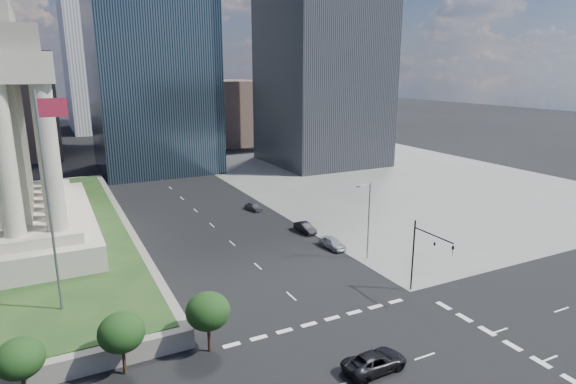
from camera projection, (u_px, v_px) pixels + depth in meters
ground at (146, 166)px, 120.59m from camera, size 500.00×500.00×0.00m
sidewalk_ne at (394, 179)px, 106.11m from camera, size 68.00×90.00×0.03m
flagpole at (49, 192)px, 42.09m from camera, size 2.52×0.24×20.00m
midrise_glass at (149, 40)px, 109.69m from camera, size 26.00×26.00×60.00m
building_filler_ne at (225, 111)px, 158.02m from camera, size 20.00×30.00×20.00m
building_filler_nw at (7, 105)px, 129.93m from camera, size 24.00×30.00×28.00m
traffic_signal_ne at (425, 250)px, 50.14m from camera, size 0.30×5.74×8.00m
street_lamp_north at (368, 216)px, 60.17m from camera, size 2.13×0.22×10.00m
pickup_truck at (375, 361)px, 38.65m from camera, size 5.58×2.74×1.53m
parked_sedan_near at (333, 243)px, 65.00m from camera, size 4.67×2.13×1.55m
parked_sedan_mid at (305, 228)px, 71.40m from camera, size 4.44×1.72×1.44m
parked_sedan_far at (254, 206)px, 82.56m from camera, size 4.10×2.07×1.34m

